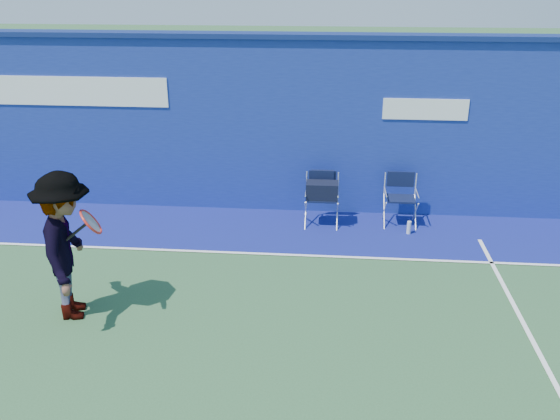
# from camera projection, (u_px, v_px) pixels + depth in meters

# --- Properties ---
(ground) EXTENTS (80.00, 80.00, 0.00)m
(ground) POSITION_uv_depth(u_px,v_px,m) (128.00, 387.00, 6.23)
(ground) COLOR #2D5531
(ground) RESTS_ON ground
(stadium_wall) EXTENTS (24.00, 0.50, 3.08)m
(stadium_wall) POSITION_uv_depth(u_px,v_px,m) (214.00, 122.00, 10.43)
(stadium_wall) COLOR navy
(stadium_wall) RESTS_ON ground
(out_of_bounds_strip) EXTENTS (24.00, 1.80, 0.01)m
(out_of_bounds_strip) POSITION_uv_depth(u_px,v_px,m) (206.00, 228.00, 10.01)
(out_of_bounds_strip) COLOR navy
(out_of_bounds_strip) RESTS_ON ground
(court_lines) EXTENTS (24.00, 12.00, 0.01)m
(court_lines) POSITION_uv_depth(u_px,v_px,m) (145.00, 352.00, 6.78)
(court_lines) COLOR white
(court_lines) RESTS_ON out_of_bounds_strip
(directors_chair_left) EXTENTS (0.53, 0.50, 0.90)m
(directors_chair_left) POSITION_uv_depth(u_px,v_px,m) (322.00, 204.00, 10.00)
(directors_chair_left) COLOR silver
(directors_chair_left) RESTS_ON ground
(directors_chair_right) EXTENTS (0.52, 0.47, 0.88)m
(directors_chair_right) POSITION_uv_depth(u_px,v_px,m) (400.00, 209.00, 10.05)
(directors_chair_right) COLOR silver
(directors_chair_right) RESTS_ON ground
(water_bottle) EXTENTS (0.07, 0.07, 0.22)m
(water_bottle) POSITION_uv_depth(u_px,v_px,m) (409.00, 228.00, 9.75)
(water_bottle) COLOR silver
(water_bottle) RESTS_ON ground
(tennis_player) EXTENTS (1.07, 1.36, 1.89)m
(tennis_player) POSITION_uv_depth(u_px,v_px,m) (67.00, 246.00, 7.20)
(tennis_player) COLOR #EA4738
(tennis_player) RESTS_ON ground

